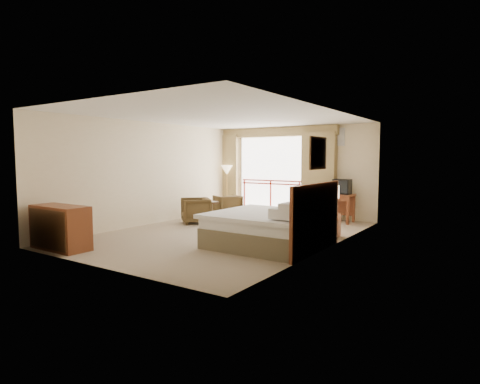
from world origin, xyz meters
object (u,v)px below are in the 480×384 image
Objects in this scene: armchair_near at (196,223)px; dresser at (60,227)px; side_table at (211,207)px; floor_lamp at (227,172)px; tv at (342,187)px; nightstand at (330,225)px; desk at (332,200)px; table_lamp at (331,192)px; wastebasket at (309,217)px; armchair_far at (228,217)px; bed at (271,228)px.

armchair_near is 0.60× the size of dresser.
side_table is 0.32× the size of floor_lamp.
tv reaches higher than side_table.
tv is 0.35× the size of dresser.
nightstand is 0.44× the size of desk.
wastebasket is at bearing 127.83° from table_lamp.
nightstand is at bearing -90.00° from table_lamp.
wastebasket is 6.29m from dresser.
armchair_far is 1.46m from armchair_near.
side_table is (-3.22, 2.21, -0.04)m from bed.
armchair_near is (-3.72, -0.25, -1.00)m from table_lamp.
nightstand is 0.73× the size of armchair_far.
armchair_near is 2.78m from floor_lamp.
table_lamp reaches higher than armchair_far.
armchair_far is at bearing -160.19° from desk.
side_table is at bearing 84.77° from dresser.
armchair_far is (-3.07, 2.81, -0.38)m from bed.
nightstand is 1.18× the size of tv.
table_lamp is 0.47× the size of dresser.
side_table reaches higher than armchair_far.
bed is at bearing 19.34° from armchair_near.
table_lamp is (0.00, 0.05, 0.73)m from nightstand.
desk is at bearing 42.51° from wastebasket.
dresser is (-3.89, -4.04, 0.16)m from nightstand.
desk reaches higher than armchair_far.
tv reaches higher than table_lamp.
desk is 3.68m from floor_lamp.
table_lamp is at bearing -65.86° from desk.
floor_lamp is 6.28m from dresser.
armchair_far is (-3.71, 1.26, -0.26)m from nightstand.
armchair_near is at bearing 30.14° from armchair_far.
tv is 3.48m from armchair_far.
armchair_near reaches higher than armchair_far.
floor_lamp is (-3.73, 3.70, 0.94)m from bed.
table_lamp is at bearing -52.17° from wastebasket.
armchair_near is at bearing -165.98° from tv.
desk is 0.81m from wastebasket.
bed is 3.39m from armchair_near.
side_table is at bearing 145.47° from bed.
table_lamp reaches higher than dresser.
bed is 4.75× the size of tv.
floor_lamp is at bearing 135.23° from bed.
desk is at bearing 136.78° from armchair_far.
nightstand is 0.41× the size of dresser.
desk is at bearing 106.22° from nightstand.
tv is 3.92m from floor_lamp.
desk is (-0.77, 2.11, 0.35)m from nightstand.
tv is 1.52× the size of wastebasket.
nightstand is at bearing -26.24° from floor_lamp.
floor_lamp reaches higher than bed.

